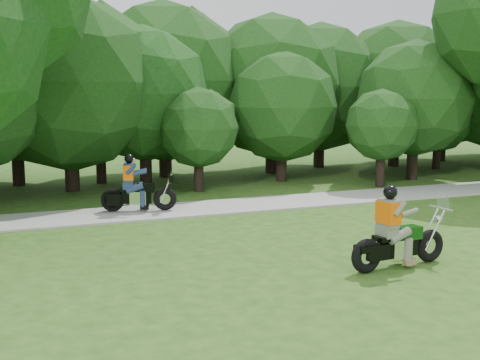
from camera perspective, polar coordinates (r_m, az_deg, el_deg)
ground at (r=13.02m, az=21.31°, el=-7.92°), size 100.00×100.00×0.00m
walkway at (r=19.45m, az=5.09°, el=-2.05°), size 60.00×2.20×0.06m
tree_line at (r=25.32m, az=-2.01°, el=8.73°), size 39.92×11.79×7.88m
chopper_motorcycle at (r=12.48m, az=14.49°, el=-5.32°), size 2.39×0.72×1.70m
touring_motorcycle at (r=17.84m, az=-10.02°, el=-0.99°), size 2.19×1.03×1.69m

